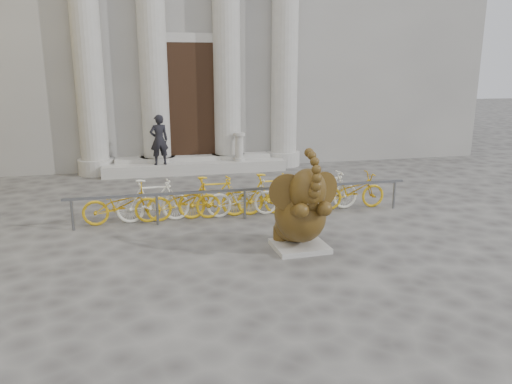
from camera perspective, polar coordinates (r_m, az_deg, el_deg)
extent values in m
plane|color=#474442|center=(8.07, 0.61, -11.25)|extent=(80.00, 80.00, 0.00)
cube|color=gray|center=(22.28, -9.17, 20.62)|extent=(22.00, 10.00, 12.00)
cube|color=black|center=(17.12, -7.40, 10.23)|extent=(2.40, 0.16, 4.00)
cylinder|color=#A8A59E|center=(16.94, -18.77, 15.33)|extent=(0.90, 0.90, 8.00)
cylinder|color=#A8A59E|center=(16.89, -11.75, 15.77)|extent=(0.90, 0.90, 8.00)
cylinder|color=#A8A59E|center=(17.13, -3.39, 16.01)|extent=(0.90, 0.90, 8.00)
cylinder|color=#A8A59E|center=(17.59, 3.30, 15.97)|extent=(0.90, 0.90, 8.00)
cube|color=#A8A59E|center=(16.89, -6.99, 2.92)|extent=(6.00, 1.20, 0.36)
cube|color=#A8A59E|center=(9.83, 5.01, -6.19)|extent=(1.05, 0.95, 0.10)
ellipsoid|color=black|center=(9.91, 4.61, -3.83)|extent=(0.89, 0.85, 0.65)
ellipsoid|color=black|center=(9.64, 5.05, -2.58)|extent=(1.02, 1.26, 1.06)
cylinder|color=black|center=(10.00, 2.85, -4.68)|extent=(0.32, 0.32, 0.26)
cylinder|color=black|center=(10.17, 5.79, -4.40)|extent=(0.32, 0.32, 0.26)
cylinder|color=black|center=(9.14, 4.65, -2.19)|extent=(0.27, 0.62, 0.40)
cylinder|color=black|center=(9.30, 7.24, -1.97)|extent=(0.27, 0.62, 0.40)
ellipsoid|color=black|center=(9.16, 5.92, 0.19)|extent=(0.72, 0.68, 0.81)
cylinder|color=black|center=(9.17, 3.63, -0.02)|extent=(0.68, 0.24, 0.69)
cylinder|color=black|center=(9.41, 7.61, 0.26)|extent=(0.67, 0.29, 0.69)
cone|color=beige|center=(8.98, 5.64, -1.18)|extent=(0.14, 0.24, 0.11)
cone|color=beige|center=(9.06, 7.08, -1.06)|extent=(0.12, 0.24, 0.11)
cube|color=slate|center=(11.49, -1.30, 0.28)|extent=(8.00, 0.06, 0.06)
cylinder|color=slate|center=(11.45, -20.25, -2.48)|extent=(0.06, 0.06, 0.70)
cylinder|color=slate|center=(11.35, -11.22, -1.99)|extent=(0.06, 0.06, 0.70)
cylinder|color=slate|center=(11.58, -1.29, -1.40)|extent=(0.06, 0.06, 0.70)
cylinder|color=slate|center=(12.13, 8.00, -0.81)|extent=(0.06, 0.06, 0.70)
cylinder|color=slate|center=(12.87, 15.50, -0.31)|extent=(0.06, 0.06, 0.70)
imported|color=gold|center=(11.56, -15.14, -1.15)|extent=(1.70, 0.50, 1.00)
imported|color=silver|center=(11.55, -11.71, -0.96)|extent=(1.66, 0.47, 1.00)
imported|color=gold|center=(11.58, -8.28, -0.77)|extent=(1.70, 0.50, 1.00)
imported|color=gold|center=(11.66, -4.88, -0.57)|extent=(1.66, 0.47, 1.00)
imported|color=silver|center=(11.77, -1.54, -0.38)|extent=(1.70, 0.50, 1.00)
imported|color=gold|center=(11.93, 1.72, -0.18)|extent=(1.66, 0.47, 1.00)
imported|color=gold|center=(12.12, 4.90, 0.00)|extent=(1.70, 0.50, 1.00)
imported|color=silver|center=(12.35, 7.96, 0.18)|extent=(1.66, 0.47, 1.00)
imported|color=gold|center=(12.61, 10.91, 0.36)|extent=(1.70, 0.50, 1.00)
imported|color=black|center=(16.30, -11.02, 5.87)|extent=(0.65, 0.49, 1.61)
cylinder|color=#A8A59E|center=(16.77, -1.90, 3.77)|extent=(0.39, 0.39, 0.12)
cylinder|color=#A8A59E|center=(16.70, -1.91, 5.04)|extent=(0.27, 0.27, 0.87)
cylinder|color=#A8A59E|center=(16.64, -1.93, 6.62)|extent=(0.39, 0.39, 0.10)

